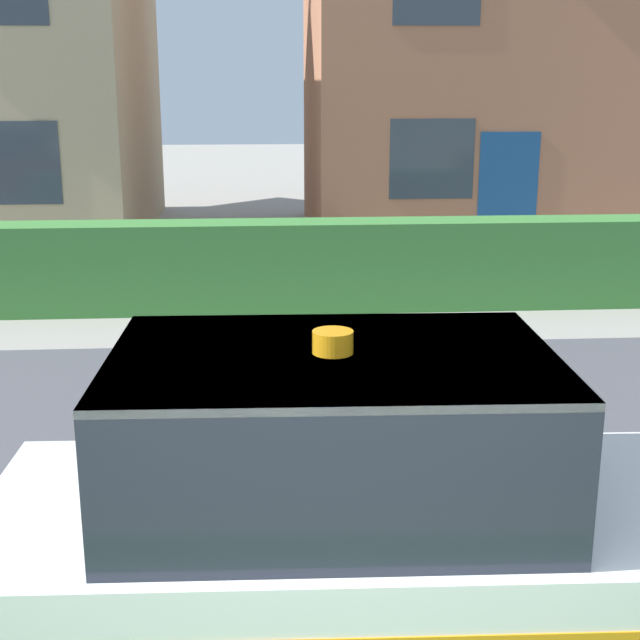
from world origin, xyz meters
name	(u,v)px	position (x,y,z in m)	size (l,w,h in m)	color
road_strip	(291,469)	(0.00, 4.34, 0.01)	(28.00, 6.68, 0.01)	#4C4C51
garden_hedge	(305,265)	(0.38, 9.36, 0.58)	(10.08, 0.66, 1.16)	#3D7F38
police_car	(362,510)	(0.29, 2.13, 0.78)	(4.15, 1.80, 1.73)	black
house_right	(526,17)	(4.87, 15.25, 4.06)	(8.49, 5.61, 7.96)	#A86B4C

